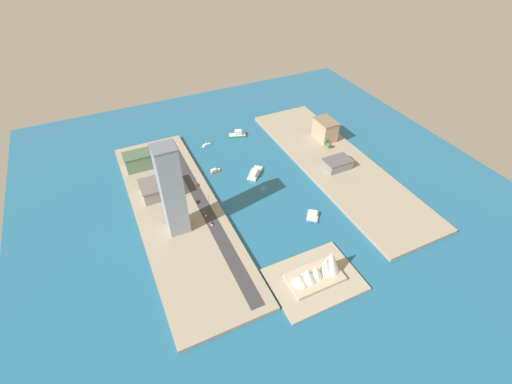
% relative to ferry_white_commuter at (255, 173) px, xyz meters
% --- Properties ---
extents(ground_plane, '(440.00, 440.00, 0.00)m').
position_rel_ferry_white_commuter_xyz_m(ground_plane, '(1.02, 22.10, -2.18)').
color(ground_plane, '#23668E').
extents(quay_west, '(70.00, 240.00, 3.59)m').
position_rel_ferry_white_commuter_xyz_m(quay_west, '(-81.29, 22.10, -0.39)').
color(quay_west, '#9E937F').
rests_on(quay_west, ground_plane).
extents(quay_east, '(70.00, 240.00, 3.59)m').
position_rel_ferry_white_commuter_xyz_m(quay_east, '(83.34, 22.10, -0.39)').
color(quay_east, '#9E937F').
rests_on(quay_east, ground_plane).
extents(peninsula_point, '(63.65, 48.36, 2.00)m').
position_rel_ferry_white_commuter_xyz_m(peninsula_point, '(14.51, 131.27, -1.18)').
color(peninsula_point, '#A89E89').
rests_on(peninsula_point, ground_plane).
extents(road_strip, '(10.37, 228.00, 0.15)m').
position_rel_ferry_white_commuter_xyz_m(road_strip, '(61.37, 22.10, 1.48)').
color(road_strip, '#38383D').
rests_on(road_strip, quay_east).
extents(ferry_white_commuter, '(22.04, 22.11, 6.10)m').
position_rel_ferry_white_commuter_xyz_m(ferry_white_commuter, '(0.00, 0.00, 0.00)').
color(ferry_white_commuter, silver).
rests_on(ferry_white_commuter, ground_plane).
extents(water_taxi_orange, '(11.43, 5.01, 3.52)m').
position_rel_ferry_white_commuter_xyz_m(water_taxi_orange, '(33.56, -21.46, -0.79)').
color(water_taxi_orange, orange).
rests_on(water_taxi_orange, ground_plane).
extents(sailboat_small_white, '(10.90, 6.22, 9.92)m').
position_rel_ferry_white_commuter_xyz_m(sailboat_small_white, '(25.83, -70.02, -1.29)').
color(sailboat_small_white, white).
rests_on(sailboat_small_white, ground_plane).
extents(catamaran_blue, '(17.03, 17.65, 4.40)m').
position_rel_ferry_white_commuter_xyz_m(catamaran_blue, '(-19.81, 74.84, -0.72)').
color(catamaran_blue, blue).
rests_on(catamaran_blue, ground_plane).
extents(ferry_green_doubledeck, '(21.20, 12.90, 7.67)m').
position_rel_ferry_white_commuter_xyz_m(ferry_green_doubledeck, '(-12.71, -73.04, 0.42)').
color(ferry_green_doubledeck, '#2D8C4C').
rests_on(ferry_green_doubledeck, ground_plane).
extents(apartment_midrise_tan, '(18.17, 26.37, 22.25)m').
position_rel_ferry_white_commuter_xyz_m(apartment_midrise_tan, '(-95.43, -22.64, 12.57)').
color(apartment_midrise_tan, tan).
rests_on(apartment_midrise_tan, quay_west).
extents(warehouse_low_gray, '(26.63, 18.07, 9.52)m').
position_rel_ferry_white_commuter_xyz_m(warehouse_low_gray, '(-76.43, 28.53, 6.20)').
color(warehouse_low_gray, gray).
rests_on(warehouse_low_gray, quay_west).
extents(carpark_squat_concrete, '(33.52, 25.97, 12.35)m').
position_rel_ferry_white_commuter_xyz_m(carpark_squat_concrete, '(91.06, -7.74, 7.62)').
color(carpark_squat_concrete, gray).
rests_on(carpark_squat_concrete, quay_east).
extents(terminal_long_green, '(31.74, 18.12, 15.97)m').
position_rel_ferry_white_commuter_xyz_m(terminal_long_green, '(97.52, -55.77, 9.43)').
color(terminal_long_green, slate).
rests_on(terminal_long_green, quay_east).
extents(tower_tall_glass, '(17.00, 16.26, 79.20)m').
position_rel_ferry_white_commuter_xyz_m(tower_tall_glass, '(88.52, 42.48, 41.04)').
color(tower_tall_glass, '#8C9EB2').
rests_on(tower_tall_glass, quay_east).
extents(suv_black, '(1.92, 4.38, 1.62)m').
position_rel_ferry_white_commuter_xyz_m(suv_black, '(64.97, 18.51, 2.35)').
color(suv_black, black).
rests_on(suv_black, road_strip).
extents(van_white, '(1.84, 4.33, 1.61)m').
position_rel_ferry_white_commuter_xyz_m(van_white, '(63.33, 50.00, 2.34)').
color(van_white, black).
rests_on(van_white, road_strip).
extents(taxi_yellow_cab, '(2.03, 5.00, 1.56)m').
position_rel_ferry_white_commuter_xyz_m(taxi_yellow_cab, '(64.04, 36.89, 2.33)').
color(taxi_yellow_cab, black).
rests_on(taxi_yellow_cab, road_strip).
extents(pickup_red, '(2.19, 4.59, 1.57)m').
position_rel_ferry_white_commuter_xyz_m(pickup_red, '(57.81, -4.10, 2.33)').
color(pickup_red, black).
rests_on(pickup_red, road_strip).
extents(traffic_light_waterfront, '(0.36, 0.36, 6.50)m').
position_rel_ferry_white_commuter_xyz_m(traffic_light_waterfront, '(55.23, 21.68, 5.75)').
color(traffic_light_waterfront, black).
rests_on(traffic_light_waterfront, quay_east).
extents(opera_landmark, '(39.80, 22.85, 25.02)m').
position_rel_ferry_white_commuter_xyz_m(opera_landmark, '(12.20, 131.27, 8.44)').
color(opera_landmark, '#BCAD93').
rests_on(opera_landmark, peninsula_point).
extents(park_tree_cluster, '(7.36, 14.41, 8.67)m').
position_rel_ferry_white_commuter_xyz_m(park_tree_cluster, '(-89.27, -9.24, 6.65)').
color(park_tree_cluster, brown).
rests_on(park_tree_cluster, quay_west).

